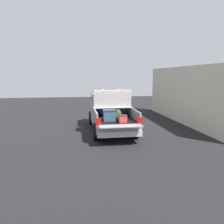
% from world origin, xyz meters
% --- Properties ---
extents(ground_plane, '(40.00, 40.00, 0.00)m').
position_xyz_m(ground_plane, '(0.00, 0.00, 0.00)').
color(ground_plane, black).
extents(pickup_truck, '(6.05, 2.06, 2.23)m').
position_xyz_m(pickup_truck, '(0.38, 0.00, 0.97)').
color(pickup_truck, gray).
rests_on(pickup_truck, ground_plane).
extents(building_facade, '(10.05, 0.36, 3.49)m').
position_xyz_m(building_facade, '(1.55, -4.77, 1.74)').
color(building_facade, beige).
rests_on(building_facade, ground_plane).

